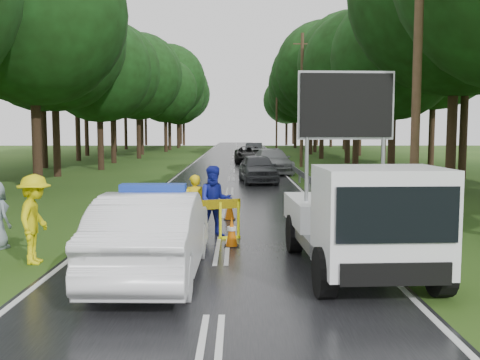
{
  "coord_description": "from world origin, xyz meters",
  "views": [
    {
      "loc": [
        0.37,
        -12.55,
        2.91
      ],
      "look_at": [
        0.44,
        4.14,
        1.3
      ],
      "focal_mm": 40.0,
      "sensor_mm": 36.0,
      "label": 1
    }
  ],
  "objects_px": {
    "queue_car_first": "(258,168)",
    "queue_car_third": "(249,155)",
    "work_truck": "(360,219)",
    "queue_car_fourth": "(254,150)",
    "police_sedan": "(154,235)",
    "queue_car_second": "(272,161)",
    "barrier": "(192,211)",
    "officer": "(194,205)",
    "civilian": "(215,201)"
  },
  "relations": [
    {
      "from": "barrier",
      "to": "civilian",
      "type": "relative_size",
      "value": 1.3
    },
    {
      "from": "officer",
      "to": "queue_car_first",
      "type": "height_order",
      "value": "officer"
    },
    {
      "from": "queue_car_third",
      "to": "queue_car_fourth",
      "type": "height_order",
      "value": "queue_car_fourth"
    },
    {
      "from": "queue_car_first",
      "to": "queue_car_third",
      "type": "height_order",
      "value": "queue_car_first"
    },
    {
      "from": "work_truck",
      "to": "queue_car_third",
      "type": "height_order",
      "value": "work_truck"
    },
    {
      "from": "barrier",
      "to": "queue_car_third",
      "type": "bearing_deg",
      "value": 68.04
    },
    {
      "from": "police_sedan",
      "to": "queue_car_fourth",
      "type": "distance_m",
      "value": 42.86
    },
    {
      "from": "officer",
      "to": "civilian",
      "type": "distance_m",
      "value": 0.66
    },
    {
      "from": "queue_car_first",
      "to": "queue_car_fourth",
      "type": "distance_m",
      "value": 24.21
    },
    {
      "from": "work_truck",
      "to": "queue_car_second",
      "type": "xyz_separation_m",
      "value": [
        -0.2,
        24.36,
        -0.32
      ]
    },
    {
      "from": "barrier",
      "to": "queue_car_second",
      "type": "bearing_deg",
      "value": 62.9
    },
    {
      "from": "barrier",
      "to": "queue_car_second",
      "type": "relative_size",
      "value": 0.45
    },
    {
      "from": "work_truck",
      "to": "queue_car_third",
      "type": "distance_m",
      "value": 34.28
    },
    {
      "from": "police_sedan",
      "to": "queue_car_first",
      "type": "distance_m",
      "value": 18.74
    },
    {
      "from": "queue_car_third",
      "to": "queue_car_fourth",
      "type": "xyz_separation_m",
      "value": [
        0.63,
        8.32,
        0.03
      ]
    },
    {
      "from": "barrier",
      "to": "queue_car_fourth",
      "type": "relative_size",
      "value": 0.54
    },
    {
      "from": "work_truck",
      "to": "queue_car_first",
      "type": "bearing_deg",
      "value": 91.51
    },
    {
      "from": "officer",
      "to": "queue_car_third",
      "type": "distance_m",
      "value": 30.22
    },
    {
      "from": "queue_car_second",
      "to": "officer",
      "type": "bearing_deg",
      "value": -105.63
    },
    {
      "from": "barrier",
      "to": "officer",
      "type": "distance_m",
      "value": 1.0
    },
    {
      "from": "work_truck",
      "to": "barrier",
      "type": "distance_m",
      "value": 4.76
    },
    {
      "from": "queue_car_first",
      "to": "queue_car_third",
      "type": "distance_m",
      "value": 15.89
    },
    {
      "from": "police_sedan",
      "to": "queue_car_fourth",
      "type": "height_order",
      "value": "police_sedan"
    },
    {
      "from": "barrier",
      "to": "queue_car_third",
      "type": "relative_size",
      "value": 0.47
    },
    {
      "from": "police_sedan",
      "to": "queue_car_fourth",
      "type": "relative_size",
      "value": 1.12
    },
    {
      "from": "civilian",
      "to": "queue_car_fourth",
      "type": "relative_size",
      "value": 0.42
    },
    {
      "from": "queue_car_third",
      "to": "work_truck",
      "type": "bearing_deg",
      "value": -89.5
    },
    {
      "from": "police_sedan",
      "to": "barrier",
      "type": "height_order",
      "value": "police_sedan"
    },
    {
      "from": "queue_car_first",
      "to": "queue_car_second",
      "type": "bearing_deg",
      "value": 73.63
    },
    {
      "from": "work_truck",
      "to": "queue_car_third",
      "type": "relative_size",
      "value": 1.01
    },
    {
      "from": "officer",
      "to": "queue_car_first",
      "type": "bearing_deg",
      "value": -109.83
    },
    {
      "from": "police_sedan",
      "to": "queue_car_third",
      "type": "xyz_separation_m",
      "value": [
        2.61,
        34.42,
        -0.12
      ]
    },
    {
      "from": "civilian",
      "to": "queue_car_third",
      "type": "xyz_separation_m",
      "value": [
        1.59,
        30.44,
        -0.23
      ]
    },
    {
      "from": "barrier",
      "to": "officer",
      "type": "xyz_separation_m",
      "value": [
        -0.02,
        1.0,
        0.02
      ]
    },
    {
      "from": "queue_car_first",
      "to": "queue_car_third",
      "type": "relative_size",
      "value": 0.86
    },
    {
      "from": "police_sedan",
      "to": "work_truck",
      "type": "xyz_separation_m",
      "value": [
        4.07,
        0.17,
        0.27
      ]
    },
    {
      "from": "barrier",
      "to": "officer",
      "type": "bearing_deg",
      "value": 73.21
    },
    {
      "from": "police_sedan",
      "to": "queue_car_second",
      "type": "distance_m",
      "value": 24.84
    },
    {
      "from": "police_sedan",
      "to": "queue_car_third",
      "type": "bearing_deg",
      "value": -93.81
    },
    {
      "from": "police_sedan",
      "to": "barrier",
      "type": "xyz_separation_m",
      "value": [
        0.47,
        3.28,
        -0.03
      ]
    },
    {
      "from": "queue_car_fourth",
      "to": "queue_car_third",
      "type": "bearing_deg",
      "value": -90.59
    },
    {
      "from": "queue_car_first",
      "to": "barrier",
      "type": "bearing_deg",
      "value": -103.98
    },
    {
      "from": "queue_car_fourth",
      "to": "civilian",
      "type": "bearing_deg",
      "value": -89.52
    },
    {
      "from": "barrier",
      "to": "queue_car_fourth",
      "type": "height_order",
      "value": "queue_car_fourth"
    },
    {
      "from": "queue_car_second",
      "to": "queue_car_fourth",
      "type": "relative_size",
      "value": 1.2
    },
    {
      "from": "queue_car_first",
      "to": "police_sedan",
      "type": "bearing_deg",
      "value": -103.93
    },
    {
      "from": "queue_car_second",
      "to": "police_sedan",
      "type": "bearing_deg",
      "value": -105.01
    },
    {
      "from": "police_sedan",
      "to": "officer",
      "type": "xyz_separation_m",
      "value": [
        0.45,
        4.28,
        -0.02
      ]
    },
    {
      "from": "barrier",
      "to": "police_sedan",
      "type": "bearing_deg",
      "value": -116.17
    },
    {
      "from": "queue_car_first",
      "to": "work_truck",
      "type": "bearing_deg",
      "value": -91.37
    }
  ]
}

